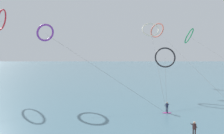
{
  "coord_description": "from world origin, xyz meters",
  "views": [
    {
      "loc": [
        -0.22,
        -5.58,
        8.94
      ],
      "look_at": [
        0.0,
        21.93,
        6.9
      ],
      "focal_mm": 28.14,
      "sensor_mm": 36.0,
      "label": 1
    }
  ],
  "objects_px": {
    "kite_violet": "(46,33)",
    "kite_crimson": "(2,20)",
    "kite_charcoal": "(165,57)",
    "kite_emerald": "(189,36)",
    "surfer_magenta": "(167,108)",
    "surfer_lime": "(194,130)",
    "kite_coral": "(157,30)",
    "kite_ivory": "(151,30)"
  },
  "relations": [
    {
      "from": "kite_violet",
      "to": "kite_crimson",
      "type": "distance_m",
      "value": 12.89
    },
    {
      "from": "surfer_lime",
      "to": "kite_violet",
      "type": "bearing_deg",
      "value": -148.9
    },
    {
      "from": "surfer_magenta",
      "to": "kite_violet",
      "type": "relative_size",
      "value": 0.07
    },
    {
      "from": "kite_coral",
      "to": "surfer_lime",
      "type": "bearing_deg",
      "value": -48.71
    },
    {
      "from": "kite_emerald",
      "to": "kite_charcoal",
      "type": "bearing_deg",
      "value": 0.77
    },
    {
      "from": "kite_crimson",
      "to": "kite_coral",
      "type": "relative_size",
      "value": 0.63
    },
    {
      "from": "surfer_magenta",
      "to": "kite_emerald",
      "type": "distance_m",
      "value": 39.6
    },
    {
      "from": "kite_crimson",
      "to": "kite_ivory",
      "type": "bearing_deg",
      "value": 85.37
    },
    {
      "from": "kite_violet",
      "to": "kite_coral",
      "type": "distance_m",
      "value": 35.02
    },
    {
      "from": "surfer_lime",
      "to": "kite_crimson",
      "type": "height_order",
      "value": "kite_crimson"
    },
    {
      "from": "surfer_magenta",
      "to": "kite_charcoal",
      "type": "distance_m",
      "value": 13.69
    },
    {
      "from": "kite_crimson",
      "to": "kite_emerald",
      "type": "bearing_deg",
      "value": 94.43
    },
    {
      "from": "kite_coral",
      "to": "kite_ivory",
      "type": "bearing_deg",
      "value": -63.58
    },
    {
      "from": "surfer_magenta",
      "to": "kite_crimson",
      "type": "distance_m",
      "value": 40.02
    },
    {
      "from": "kite_charcoal",
      "to": "kite_violet",
      "type": "bearing_deg",
      "value": -174.63
    },
    {
      "from": "kite_ivory",
      "to": "kite_coral",
      "type": "xyz_separation_m",
      "value": [
        4.3,
        9.81,
        1.12
      ]
    },
    {
      "from": "surfer_lime",
      "to": "kite_coral",
      "type": "height_order",
      "value": "kite_coral"
    },
    {
      "from": "kite_charcoal",
      "to": "kite_emerald",
      "type": "relative_size",
      "value": 0.27
    },
    {
      "from": "kite_crimson",
      "to": "surfer_magenta",
      "type": "bearing_deg",
      "value": 51.13
    },
    {
      "from": "surfer_magenta",
      "to": "kite_emerald",
      "type": "xyz_separation_m",
      "value": [
        17.53,
        32.58,
        14.11
      ]
    },
    {
      "from": "surfer_magenta",
      "to": "kite_ivory",
      "type": "bearing_deg",
      "value": -29.52
    },
    {
      "from": "surfer_lime",
      "to": "kite_coral",
      "type": "xyz_separation_m",
      "value": [
        5.99,
        38.81,
        15.72
      ]
    },
    {
      "from": "surfer_magenta",
      "to": "kite_violet",
      "type": "distance_m",
      "value": 27.34
    },
    {
      "from": "kite_charcoal",
      "to": "kite_violet",
      "type": "relative_size",
      "value": 0.5
    },
    {
      "from": "surfer_magenta",
      "to": "surfer_lime",
      "type": "relative_size",
      "value": 1.0
    },
    {
      "from": "surfer_magenta",
      "to": "kite_charcoal",
      "type": "bearing_deg",
      "value": -38.96
    },
    {
      "from": "surfer_magenta",
      "to": "kite_ivory",
      "type": "xyz_separation_m",
      "value": [
        2.15,
        21.33,
        14.6
      ]
    },
    {
      "from": "kite_violet",
      "to": "kite_ivory",
      "type": "distance_m",
      "value": 26.3
    },
    {
      "from": "surfer_lime",
      "to": "kite_emerald",
      "type": "relative_size",
      "value": 0.04
    },
    {
      "from": "kite_charcoal",
      "to": "kite_violet",
      "type": "height_order",
      "value": "kite_violet"
    },
    {
      "from": "surfer_magenta",
      "to": "kite_charcoal",
      "type": "height_order",
      "value": "kite_charcoal"
    },
    {
      "from": "kite_charcoal",
      "to": "kite_ivory",
      "type": "distance_m",
      "value": 12.53
    },
    {
      "from": "surfer_magenta",
      "to": "kite_violet",
      "type": "xyz_separation_m",
      "value": [
        -21.83,
        10.74,
        12.47
      ]
    },
    {
      "from": "kite_crimson",
      "to": "kite_emerald",
      "type": "height_order",
      "value": "kite_crimson"
    },
    {
      "from": "kite_charcoal",
      "to": "kite_crimson",
      "type": "bearing_deg",
      "value": 178.1
    },
    {
      "from": "surfer_magenta",
      "to": "kite_charcoal",
      "type": "relative_size",
      "value": 0.14
    },
    {
      "from": "surfer_magenta",
      "to": "kite_crimson",
      "type": "relative_size",
      "value": 0.06
    },
    {
      "from": "kite_charcoal",
      "to": "kite_emerald",
      "type": "distance_m",
      "value": 26.77
    },
    {
      "from": "surfer_lime",
      "to": "kite_emerald",
      "type": "xyz_separation_m",
      "value": [
        17.08,
        40.25,
        14.11
      ]
    },
    {
      "from": "kite_emerald",
      "to": "kite_coral",
      "type": "bearing_deg",
      "value": -47.76
    },
    {
      "from": "kite_violet",
      "to": "kite_crimson",
      "type": "relative_size",
      "value": 0.82
    },
    {
      "from": "kite_violet",
      "to": "kite_emerald",
      "type": "bearing_deg",
      "value": 162.13
    }
  ]
}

